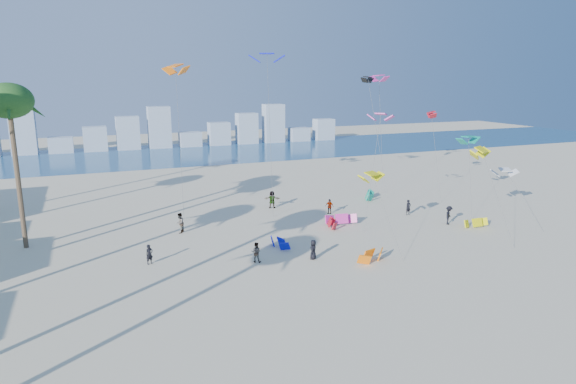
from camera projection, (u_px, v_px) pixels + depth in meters
name	position (u px, v px, depth m)	size (l,w,h in m)	color
ground	(345.00, 333.00, 28.20)	(220.00, 220.00, 0.00)	beige
ocean	(161.00, 155.00, 93.28)	(220.00, 220.00, 0.00)	navy
kitesurfer_near	(149.00, 254.00, 38.45)	(0.57, 0.38, 1.57)	black
kitesurfer_mid	(256.00, 252.00, 38.86)	(0.78, 0.61, 1.60)	gray
kitesurfers_far	(313.00, 213.00, 49.93)	(26.08, 17.30, 1.92)	black
grounded_kites	(365.00, 222.00, 48.30)	(21.58, 20.35, 1.03)	#0C14D7
flying_kites	(359.00, 100.00, 52.45)	(33.07, 28.68, 17.04)	yellow
distant_skyline	(147.00, 133.00, 101.20)	(85.00, 3.00, 8.40)	#9EADBF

